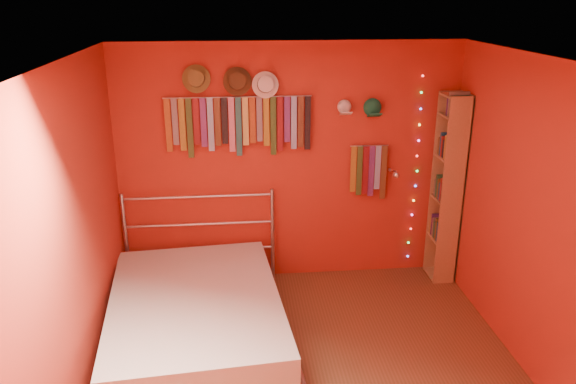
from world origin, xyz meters
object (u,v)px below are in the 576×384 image
object	(u,v)px
bookshelf	(451,188)
bed	(196,317)
tie_rack	(239,122)
reading_lamp	(395,174)

from	to	relation	value
bookshelf	bed	world-z (taller)	bookshelf
bed	bookshelf	bearing A→B (deg)	15.21
tie_rack	bookshelf	bearing A→B (deg)	-4.09
tie_rack	bookshelf	world-z (taller)	bookshelf
reading_lamp	bookshelf	world-z (taller)	bookshelf
tie_rack	reading_lamp	size ratio (longest dim) A/B	5.39
reading_lamp	bookshelf	size ratio (longest dim) A/B	0.13
reading_lamp	bookshelf	distance (m)	0.62
tie_rack	reading_lamp	distance (m)	1.67
reading_lamp	bed	world-z (taller)	reading_lamp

